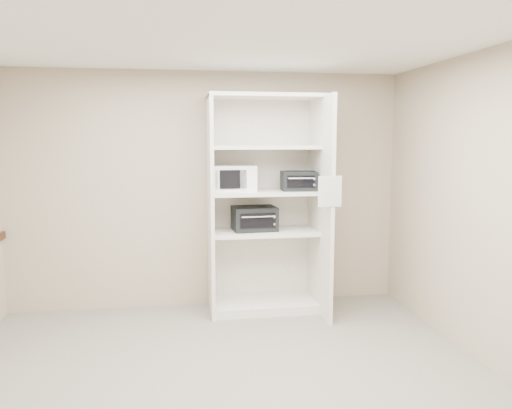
{
  "coord_description": "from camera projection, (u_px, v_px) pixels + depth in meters",
  "views": [
    {
      "loc": [
        -0.33,
        -3.74,
        1.94
      ],
      "look_at": [
        0.46,
        1.32,
        1.27
      ],
      "focal_mm": 35.0,
      "sensor_mm": 36.0,
      "label": 1
    }
  ],
  "objects": [
    {
      "name": "toaster_oven_upper",
      "position": [
        299.0,
        181.0,
        5.55
      ],
      "size": [
        0.39,
        0.3,
        0.21
      ],
      "primitive_type": "cube",
      "rotation": [
        0.0,
        0.0,
        -0.05
      ],
      "color": "black",
      "rests_on": "shelving_unit"
    },
    {
      "name": "ceiling",
      "position": [
        221.0,
        34.0,
        3.62
      ],
      "size": [
        4.5,
        4.0,
        0.01
      ],
      "primitive_type": "cube",
      "color": "white"
    },
    {
      "name": "floor",
      "position": [
        224.0,
        384.0,
        3.97
      ],
      "size": [
        4.5,
        4.0,
        0.01
      ],
      "primitive_type": "cube",
      "color": "#6A685C",
      "rests_on": "ground"
    },
    {
      "name": "toaster_oven_lower",
      "position": [
        254.0,
        218.0,
        5.6
      ],
      "size": [
        0.5,
        0.39,
        0.27
      ],
      "primitive_type": "cube",
      "rotation": [
        0.0,
        0.0,
        0.07
      ],
      "color": "black",
      "rests_on": "shelving_unit"
    },
    {
      "name": "shelving_unit",
      "position": [
        268.0,
        212.0,
        5.6
      ],
      "size": [
        1.24,
        0.92,
        2.42
      ],
      "color": "white",
      "rests_on": "floor"
    },
    {
      "name": "microwave",
      "position": [
        234.0,
        178.0,
        5.52
      ],
      "size": [
        0.48,
        0.37,
        0.28
      ],
      "primitive_type": "cube",
      "rotation": [
        0.0,
        0.0,
        -0.03
      ],
      "color": "white",
      "rests_on": "shelving_unit"
    },
    {
      "name": "wall_front",
      "position": [
        272.0,
        301.0,
        1.84
      ],
      "size": [
        4.5,
        0.02,
        2.7
      ],
      "primitive_type": "cube",
      "color": "tan",
      "rests_on": "ground"
    },
    {
      "name": "paper_sign",
      "position": [
        330.0,
        191.0,
        5.02
      ],
      "size": [
        0.24,
        0.01,
        0.31
      ],
      "primitive_type": "cube",
      "rotation": [
        0.0,
        0.0,
        0.01
      ],
      "color": "white",
      "rests_on": "shelving_unit"
    },
    {
      "name": "wall_back",
      "position": [
        207.0,
        190.0,
        5.76
      ],
      "size": [
        4.5,
        0.02,
        2.7
      ],
      "primitive_type": "cube",
      "color": "tan",
      "rests_on": "ground"
    },
    {
      "name": "wall_right",
      "position": [
        492.0,
        211.0,
        4.14
      ],
      "size": [
        0.02,
        4.0,
        2.7
      ],
      "primitive_type": "cube",
      "color": "tan",
      "rests_on": "ground"
    }
  ]
}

